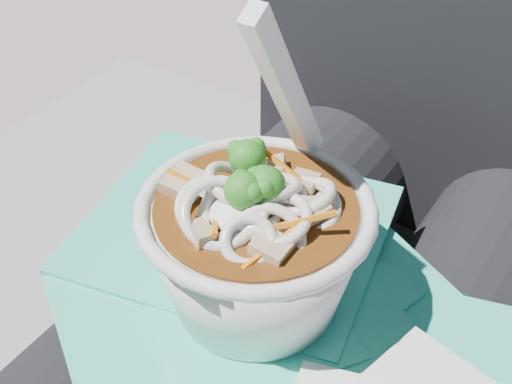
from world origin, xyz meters
The scene contains 3 objects.
person_body centered at (0.00, 0.09, 0.55)m, with size 0.34×0.94×1.00m.
plastic_bag centered at (0.01, -0.02, 0.61)m, with size 0.36×0.31×0.02m.
udon_bowl centered at (-0.02, -0.01, 0.66)m, with size 0.16×0.16×0.19m.
Camera 1 is at (0.14, -0.26, 0.94)m, focal length 50.00 mm.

